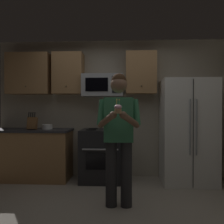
{
  "coord_description": "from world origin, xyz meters",
  "views": [
    {
      "loc": [
        0.27,
        -3.06,
        1.29
      ],
      "look_at": [
        0.09,
        0.2,
        1.25
      ],
      "focal_mm": 39.71,
      "sensor_mm": 36.0,
      "label": 1
    }
  ],
  "objects": [
    {
      "name": "knife_block",
      "position": [
        -1.42,
        1.33,
        1.03
      ],
      "size": [
        0.16,
        0.15,
        0.32
      ],
      "color": "brown",
      "rests_on": "counter_left"
    },
    {
      "name": "counter_left",
      "position": [
        -1.45,
        1.38,
        0.46
      ],
      "size": [
        1.44,
        0.66,
        0.92
      ],
      "color": "#9E7247",
      "rests_on": "ground"
    },
    {
      "name": "cupcake",
      "position": [
        0.18,
        -0.14,
        1.29
      ],
      "size": [
        0.09,
        0.09,
        0.17
      ],
      "color": "#A87F56"
    },
    {
      "name": "person",
      "position": [
        0.18,
        0.19,
        1.0
      ],
      "size": [
        0.6,
        0.48,
        1.76
      ],
      "color": "#262628",
      "rests_on": "ground"
    },
    {
      "name": "refrigerator",
      "position": [
        1.35,
        1.32,
        0.9
      ],
      "size": [
        0.9,
        0.75,
        1.8
      ],
      "color": "white",
      "rests_on": "ground"
    },
    {
      "name": "ground_plane",
      "position": [
        0.0,
        0.0,
        0.0
      ],
      "size": [
        6.0,
        6.0,
        0.0
      ],
      "primitive_type": "plane",
      "color": "#9E9384"
    },
    {
      "name": "bowl_large_white",
      "position": [
        -1.16,
        1.37,
        0.97
      ],
      "size": [
        0.19,
        0.19,
        0.09
      ],
      "color": "white",
      "rests_on": "counter_left"
    },
    {
      "name": "cabinet_row_upper",
      "position": [
        -0.72,
        1.53,
        1.95
      ],
      "size": [
        2.78,
        0.36,
        0.76
      ],
      "color": "#9E7247"
    },
    {
      "name": "microwave",
      "position": [
        -0.15,
        1.48,
        1.72
      ],
      "size": [
        0.74,
        0.41,
        0.4
      ],
      "color": "#9EA0A5"
    },
    {
      "name": "wall_back",
      "position": [
        0.0,
        1.75,
        1.3
      ],
      "size": [
        4.4,
        0.1,
        2.6
      ],
      "primitive_type": "cube",
      "color": "#B7AD99",
      "rests_on": "ground"
    },
    {
      "name": "oven_range",
      "position": [
        -0.15,
        1.36,
        0.46
      ],
      "size": [
        0.76,
        0.7,
        0.93
      ],
      "color": "black",
      "rests_on": "ground"
    }
  ]
}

